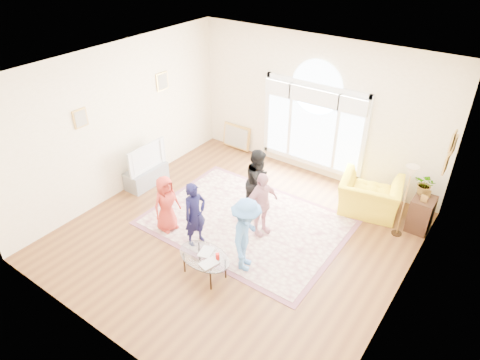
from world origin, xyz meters
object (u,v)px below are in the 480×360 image
Objects in this scene: area_rug at (246,222)px; tv_console at (146,176)px; coffee_table at (204,257)px; television at (144,156)px; armchair at (370,196)px.

tv_console is (-2.68, -0.13, 0.20)m from area_rug.
coffee_table reaches higher than area_rug.
tv_console is 0.95× the size of television.
armchair reaches higher than area_rug.
television is at bearing -0.00° from tv_console.
coffee_table reaches higher than tv_console.
tv_console reaches higher than area_rug.
tv_console is 4.90m from armchair.
armchair is at bearing 44.00° from area_rug.
area_rug is 3.45× the size of coffee_table.
television is at bearing -177.18° from area_rug.
armchair is (1.83, 1.77, 0.37)m from area_rug.
area_rug is 3.41× the size of television.
area_rug is 2.77m from television.
coffee_table is at bearing 52.19° from armchair.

